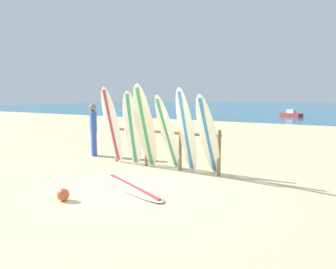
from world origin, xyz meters
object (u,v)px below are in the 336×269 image
small_boat_offshore (291,114)px  beachgoer_standing (93,127)px  surfboard_leaning_center (168,133)px  surfboard_lying_on_sand (132,187)px  surfboard_rack (163,142)px  surfboard_leaning_left (132,129)px  surfboard_leaning_center_left (145,127)px  surfboard_leaning_center_right (186,131)px  surfboard_leaning_right (208,136)px  beach_ball (63,195)px  surfboard_leaning_far_left (112,126)px

small_boat_offshore → beachgoer_standing: bearing=-95.9°
surfboard_leaning_center → surfboard_lying_on_sand: bearing=-85.6°
surfboard_leaning_center → surfboard_rack: bearing=140.0°
surfboard_leaning_left → surfboard_leaning_center: 1.22m
surfboard_leaning_left → surfboard_leaning_center_left: surfboard_leaning_center_left is taller
surfboard_leaning_center_right → surfboard_leaning_center: bearing=-176.9°
surfboard_leaning_left → small_boat_offshore: size_ratio=0.99×
surfboard_leaning_center → surfboard_leaning_center_right: surfboard_leaning_center_right is taller
surfboard_leaning_center_right → surfboard_leaning_right: (0.64, -0.05, -0.08)m
surfboard_lying_on_sand → beach_ball: (-0.68, -1.32, 0.09)m
surfboard_rack → surfboard_leaning_center: size_ratio=1.68×
surfboard_leaning_left → surfboard_leaning_center_left: (0.53, -0.09, 0.09)m
surfboard_lying_on_sand → beach_ball: bearing=-117.2°
surfboard_rack → surfboard_leaning_left: 0.98m
surfboard_leaning_left → beach_ball: (0.67, -3.10, -0.97)m
surfboard_leaning_center_right → beachgoer_standing: surfboard_leaning_center_right is taller
surfboard_rack → surfboard_leaning_center_left: 0.66m
surfboard_leaning_center_left → beach_ball: bearing=-87.3°
surfboard_leaning_center → beachgoer_standing: (-3.28, 0.58, -0.06)m
surfboard_leaning_far_left → small_boat_offshore: bearing=87.5°
surfboard_leaning_far_left → small_boat_offshore: surfboard_leaning_far_left is taller
surfboard_leaning_center → small_boat_offshore: surfboard_leaning_center is taller
surfboard_leaning_center → small_boat_offshore: (-0.77, 24.79, -0.78)m
surfboard_rack → surfboard_leaning_center_left: (-0.35, -0.34, 0.44)m
surfboard_rack → surfboard_leaning_center: bearing=-40.0°
beach_ball → surfboard_leaning_right: bearing=60.4°
surfboard_leaning_center_right → small_boat_offshore: 24.81m
beach_ball → surfboard_leaning_center: bearing=79.9°
surfboard_leaning_center_left → surfboard_leaning_center: bearing=5.3°
surfboard_leaning_center → surfboard_leaning_right: size_ratio=0.99×
surfboard_leaning_center_right → beachgoer_standing: size_ratio=1.28×
surfboard_rack → surfboard_leaning_right: bearing=-11.2°
surfboard_leaning_center_left → surfboard_lying_on_sand: size_ratio=0.98×
surfboard_rack → small_boat_offshore: size_ratio=1.58×
surfboard_leaning_right → surfboard_lying_on_sand: 2.26m
surfboard_leaning_left → surfboard_leaning_right: 2.40m
surfboard_rack → surfboard_lying_on_sand: (0.47, -2.03, -0.71)m
surfboard_leaning_left → surfboard_lying_on_sand: size_ratio=0.91×
surfboard_leaning_center_right → small_boat_offshore: surfboard_leaning_center_right is taller
surfboard_leaning_center → surfboard_leaning_right: 1.19m
surfboard_leaning_center_left → surfboard_leaning_right: size_ratio=1.13×
surfboard_leaning_center → beach_ball: bearing=-100.1°
surfboard_rack → surfboard_leaning_right: size_ratio=1.67×
surfboard_leaning_far_left → surfboard_leaning_center_right: surfboard_leaning_far_left is taller
surfboard_leaning_center → surfboard_leaning_center_right: bearing=3.1°
surfboard_leaning_center_left → small_boat_offshore: (-0.09, 24.86, -0.93)m
surfboard_lying_on_sand → beach_ball: size_ratio=9.91×
surfboard_leaning_center → surfboard_leaning_right: bearing=-1.0°
surfboard_leaning_right → beach_ball: 3.62m
surfboard_leaning_far_left → surfboard_leaning_left: surfboard_leaning_far_left is taller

